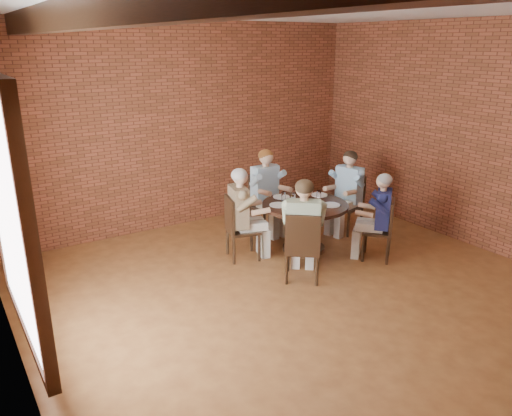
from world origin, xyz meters
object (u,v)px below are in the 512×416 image
chair_a (349,201)px  chair_e (383,227)px  chair_c (237,226)px  diner_b (267,192)px  diner_c (243,214)px  chair_d (303,245)px  diner_d (303,230)px  chair_b (264,201)px  diner_e (379,217)px  smartphone (337,205)px  diner_a (347,192)px  dining_table (305,217)px

chair_a → chair_e: bearing=-33.4°
chair_c → diner_b: bearing=-40.2°
diner_c → chair_d: 1.13m
chair_d → diner_d: 0.20m
chair_e → chair_a: bearing=-149.8°
chair_a → chair_d: bearing=-72.6°
chair_b → diner_e: (0.73, -1.89, 0.12)m
chair_b → diner_b: size_ratio=0.70×
diner_e → smartphone: 0.63m
diner_a → dining_table: bearing=-90.0°
chair_a → diner_b: (-1.21, 0.68, 0.18)m
chair_c → diner_e: size_ratio=0.74×
diner_a → diner_b: (-1.12, 0.70, 0.01)m
chair_e → diner_d: bearing=-45.4°
dining_table → chair_a: 1.21m
chair_c → chair_d: bearing=-147.9°
chair_d → chair_c: bearing=-33.8°
diner_b → smartphone: 1.33m
chair_c → dining_table: bearing=-90.0°
chair_a → chair_b: (-1.21, 0.78, 0.01)m
chair_b → diner_c: (-0.90, -0.79, 0.16)m
diner_a → diner_d: bearing=-72.7°
dining_table → chair_a: size_ratio=1.35×
chair_a → diner_b: size_ratio=0.68×
chair_a → diner_c: (-2.11, -0.01, 0.16)m
diner_b → chair_c: size_ratio=1.47×
chair_b → chair_d: 1.99m
chair_a → diner_d: diner_d is taller
chair_c → diner_c: size_ratio=0.70×
dining_table → chair_a: bearing=13.2°
diner_b → diner_d: (-0.60, -1.72, -0.00)m
diner_a → diner_e: 1.16m
chair_d → diner_d: diner_d is taller
chair_a → diner_c: diner_c is taller
chair_c → chair_d: (0.33, -1.12, 0.01)m
chair_d → diner_e: (1.38, -0.01, 0.12)m
chair_b → diner_d: size_ratio=0.70×
diner_b → diner_c: 1.14m
diner_d → smartphone: 1.07m
dining_table → chair_a: chair_a is taller
chair_e → smartphone: size_ratio=6.78×
smartphone → chair_d: bearing=-170.6°
dining_table → chair_c: bearing=164.3°
chair_e → diner_c: bearing=-74.3°
chair_b → diner_d: (-0.59, -1.81, 0.17)m
diner_b → smartphone: bearing=-75.5°
diner_b → chair_c: diner_b is taller
chair_d → chair_e: chair_d is taller
chair_e → diner_b: bearing=-106.9°
dining_table → diner_b: 0.97m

